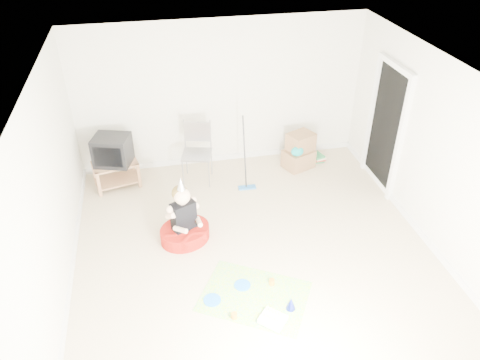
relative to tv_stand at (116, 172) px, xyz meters
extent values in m
plane|color=beige|center=(1.90, -2.00, -0.27)|extent=(5.00, 5.00, 0.00)
cube|color=black|center=(4.38, -0.80, 0.76)|extent=(0.02, 0.90, 2.05)
cube|color=#A26F49|center=(0.00, 0.00, 0.17)|extent=(0.81, 0.60, 0.03)
cube|color=#A26F49|center=(0.00, 0.00, -0.15)|extent=(0.81, 0.60, 0.03)
cube|color=#A26F49|center=(-0.28, -0.27, -0.04)|extent=(0.06, 0.06, 0.45)
cube|color=#A26F49|center=(0.37, -0.12, -0.04)|extent=(0.06, 0.06, 0.45)
cube|color=#A26F49|center=(-0.37, 0.12, -0.04)|extent=(0.06, 0.06, 0.45)
cube|color=#A26F49|center=(0.28, 0.27, -0.04)|extent=(0.06, 0.06, 0.45)
cube|color=black|center=(0.00, 0.00, 0.43)|extent=(0.68, 0.62, 0.49)
cube|color=#939398|center=(1.37, -0.11, 0.25)|extent=(0.58, 0.56, 0.03)
cylinder|color=#939398|center=(1.15, -0.06, 0.26)|extent=(0.02, 0.02, 1.06)
cylinder|color=#939398|center=(1.58, -0.17, 0.26)|extent=(0.02, 0.02, 1.06)
cube|color=#906946|center=(3.21, -0.04, -0.10)|extent=(0.62, 0.55, 0.33)
cube|color=#906946|center=(3.25, 0.01, 0.22)|extent=(0.55, 0.51, 0.31)
ellipsoid|color=#0C8886|center=(3.12, -0.20, 0.15)|extent=(0.22, 0.16, 0.18)
cube|color=#2468B4|center=(2.15, -0.53, -0.25)|extent=(0.30, 0.12, 0.03)
cylinder|color=black|center=(2.15, -0.53, 0.34)|extent=(0.04, 0.40, 1.17)
cube|color=#297C43|center=(3.64, 0.13, -0.25)|extent=(0.23, 0.29, 0.03)
cube|color=#B02B25|center=(3.64, 0.13, -0.22)|extent=(0.24, 0.30, 0.03)
cube|color=beige|center=(3.64, 0.13, -0.19)|extent=(0.25, 0.30, 0.03)
cube|color=#297C43|center=(3.64, 0.13, -0.16)|extent=(0.25, 0.30, 0.03)
cylinder|color=#A3170F|center=(0.98, -1.63, -0.17)|extent=(0.98, 0.98, 0.20)
cube|color=black|center=(0.98, -1.63, 0.16)|extent=(0.38, 0.31, 0.45)
sphere|color=beige|center=(0.98, -1.63, 0.50)|extent=(0.31, 0.31, 0.24)
cone|color=silver|center=(0.98, -1.63, 0.70)|extent=(0.12, 0.12, 0.18)
cube|color=#FF358D|center=(1.71, -2.93, -0.27)|extent=(1.60, 1.47, 0.01)
cube|color=white|center=(1.83, -3.38, -0.22)|extent=(0.38, 0.38, 0.08)
cube|color=green|center=(1.83, -3.38, -0.26)|extent=(0.38, 0.38, 0.01)
cylinder|color=beige|center=(1.73, -3.34, -0.15)|extent=(0.01, 0.01, 0.07)
cylinder|color=beige|center=(1.76, -3.37, -0.15)|extent=(0.01, 0.01, 0.07)
cylinder|color=beige|center=(1.79, -3.40, -0.15)|extent=(0.01, 0.01, 0.07)
cylinder|color=beige|center=(1.82, -3.43, -0.15)|extent=(0.01, 0.01, 0.07)
cylinder|color=beige|center=(1.85, -3.45, -0.15)|extent=(0.01, 0.01, 0.07)
cylinder|color=beige|center=(1.88, -3.48, -0.15)|extent=(0.01, 0.01, 0.07)
cylinder|color=beige|center=(1.79, -3.27, -0.15)|extent=(0.01, 0.01, 0.07)
cylinder|color=beige|center=(1.82, -3.30, -0.15)|extent=(0.01, 0.01, 0.07)
cylinder|color=beige|center=(1.85, -3.33, -0.15)|extent=(0.01, 0.01, 0.07)
cylinder|color=beige|center=(1.88, -3.36, -0.15)|extent=(0.01, 0.01, 0.07)
cylinder|color=beige|center=(1.91, -3.38, -0.15)|extent=(0.01, 0.01, 0.07)
cylinder|color=blue|center=(1.60, -2.72, -0.26)|extent=(0.30, 0.30, 0.01)
cylinder|color=blue|center=(1.18, -2.89, -0.26)|extent=(0.32, 0.32, 0.01)
cylinder|color=orange|center=(1.98, -2.78, -0.22)|extent=(0.09, 0.09, 0.08)
cylinder|color=orange|center=(1.39, -3.22, -0.22)|extent=(0.10, 0.10, 0.08)
cone|color=#1721A5|center=(2.10, -3.22, -0.18)|extent=(0.14, 0.14, 0.18)
camera|label=1|loc=(0.69, -6.95, 4.22)|focal=35.00mm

